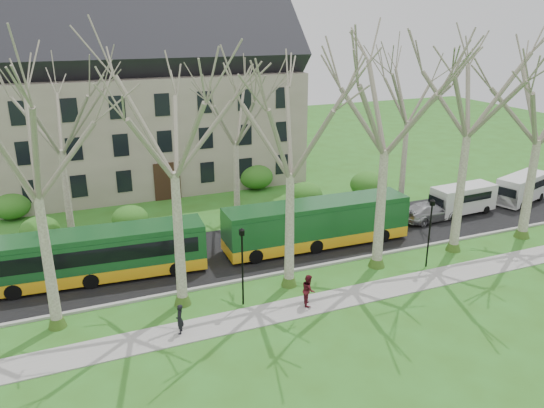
{
  "coord_description": "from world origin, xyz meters",
  "views": [
    {
      "loc": [
        -14.17,
        -24.79,
        14.48
      ],
      "look_at": [
        -2.67,
        3.0,
        3.97
      ],
      "focal_mm": 35.0,
      "sensor_mm": 36.0,
      "label": 1
    }
  ],
  "objects_px": {
    "sedan": "(430,211)",
    "pedestrian_b": "(308,290)",
    "van_a": "(463,200)",
    "bus_lead": "(99,254)",
    "pedestrian_a": "(180,319)",
    "bus_follow": "(317,223)",
    "van_b": "(522,189)"
  },
  "relations": [
    {
      "from": "sedan",
      "to": "pedestrian_b",
      "type": "xyz_separation_m",
      "value": [
        -14.03,
        -7.79,
        0.17
      ]
    },
    {
      "from": "sedan",
      "to": "van_a",
      "type": "xyz_separation_m",
      "value": [
        3.31,
        0.24,
        0.43
      ]
    },
    {
      "from": "pedestrian_b",
      "to": "sedan",
      "type": "bearing_deg",
      "value": -42.36
    },
    {
      "from": "bus_lead",
      "to": "pedestrian_b",
      "type": "xyz_separation_m",
      "value": [
        9.88,
        -7.44,
        -0.65
      ]
    },
    {
      "from": "bus_lead",
      "to": "pedestrian_a",
      "type": "bearing_deg",
      "value": -64.76
    },
    {
      "from": "bus_follow",
      "to": "sedan",
      "type": "relative_size",
      "value": 2.62
    },
    {
      "from": "bus_lead",
      "to": "pedestrian_a",
      "type": "relative_size",
      "value": 8.0
    },
    {
      "from": "van_b",
      "to": "pedestrian_b",
      "type": "xyz_separation_m",
      "value": [
        -23.72,
        -8.29,
        -0.29
      ]
    },
    {
      "from": "bus_lead",
      "to": "pedestrian_a",
      "type": "height_order",
      "value": "bus_lead"
    },
    {
      "from": "bus_lead",
      "to": "bus_follow",
      "type": "xyz_separation_m",
      "value": [
        13.89,
        -0.54,
        0.06
      ]
    },
    {
      "from": "van_a",
      "to": "bus_follow",
      "type": "bearing_deg",
      "value": -177.86
    },
    {
      "from": "bus_follow",
      "to": "pedestrian_a",
      "type": "relative_size",
      "value": 8.31
    },
    {
      "from": "sedan",
      "to": "pedestrian_a",
      "type": "distance_m",
      "value": 22.4
    },
    {
      "from": "bus_follow",
      "to": "sedan",
      "type": "height_order",
      "value": "bus_follow"
    },
    {
      "from": "sedan",
      "to": "pedestrian_a",
      "type": "height_order",
      "value": "pedestrian_a"
    },
    {
      "from": "bus_follow",
      "to": "pedestrian_b",
      "type": "height_order",
      "value": "bus_follow"
    },
    {
      "from": "bus_lead",
      "to": "pedestrian_b",
      "type": "height_order",
      "value": "bus_lead"
    },
    {
      "from": "van_b",
      "to": "van_a",
      "type": "bearing_deg",
      "value": 164.67
    },
    {
      "from": "van_a",
      "to": "pedestrian_b",
      "type": "relative_size",
      "value": 2.99
    },
    {
      "from": "van_a",
      "to": "van_b",
      "type": "bearing_deg",
      "value": -0.29
    },
    {
      "from": "bus_lead",
      "to": "van_a",
      "type": "distance_m",
      "value": 27.22
    },
    {
      "from": "bus_follow",
      "to": "sedan",
      "type": "xyz_separation_m",
      "value": [
        10.01,
        0.89,
        -0.88
      ]
    },
    {
      "from": "bus_lead",
      "to": "bus_follow",
      "type": "distance_m",
      "value": 13.91
    },
    {
      "from": "van_b",
      "to": "pedestrian_b",
      "type": "height_order",
      "value": "van_b"
    },
    {
      "from": "van_b",
      "to": "pedestrian_b",
      "type": "relative_size",
      "value": 3.07
    },
    {
      "from": "van_b",
      "to": "pedestrian_a",
      "type": "height_order",
      "value": "van_b"
    },
    {
      "from": "bus_lead",
      "to": "bus_follow",
      "type": "relative_size",
      "value": 0.96
    },
    {
      "from": "bus_lead",
      "to": "van_b",
      "type": "distance_m",
      "value": 33.61
    },
    {
      "from": "sedan",
      "to": "pedestrian_a",
      "type": "relative_size",
      "value": 3.18
    },
    {
      "from": "sedan",
      "to": "van_a",
      "type": "bearing_deg",
      "value": -91.74
    },
    {
      "from": "sedan",
      "to": "van_b",
      "type": "bearing_deg",
      "value": -92.84
    },
    {
      "from": "van_a",
      "to": "pedestrian_b",
      "type": "bearing_deg",
      "value": -157.88
    }
  ]
}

